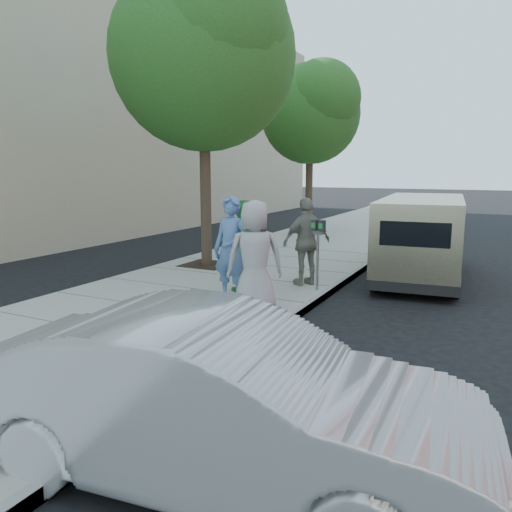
% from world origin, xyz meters
% --- Properties ---
extents(ground, '(120.00, 120.00, 0.00)m').
position_xyz_m(ground, '(0.00, 0.00, 0.00)').
color(ground, black).
rests_on(ground, ground).
extents(sidewalk, '(5.00, 60.00, 0.15)m').
position_xyz_m(sidewalk, '(-1.00, 0.00, 0.07)').
color(sidewalk, gray).
rests_on(sidewalk, ground).
extents(curb_face, '(0.12, 60.00, 0.16)m').
position_xyz_m(curb_face, '(1.44, 0.00, 0.07)').
color(curb_face, gray).
rests_on(curb_face, ground).
extents(tree_near, '(4.62, 4.60, 7.53)m').
position_xyz_m(tree_near, '(-2.25, 2.40, 5.55)').
color(tree_near, black).
rests_on(tree_near, sidewalk).
extents(tree_far, '(3.92, 3.80, 6.49)m').
position_xyz_m(tree_far, '(-2.25, 10.00, 4.88)').
color(tree_far, black).
rests_on(tree_far, sidewalk).
extents(parking_meter, '(0.32, 0.17, 1.47)m').
position_xyz_m(parking_meter, '(1.25, 1.06, 1.22)').
color(parking_meter, gray).
rests_on(parking_meter, sidewalk).
extents(van, '(2.21, 5.44, 1.97)m').
position_xyz_m(van, '(2.89, 3.96, 1.04)').
color(van, tan).
rests_on(van, ground).
extents(sedan, '(4.62, 2.04, 1.48)m').
position_xyz_m(sedan, '(2.64, -5.25, 0.74)').
color(sedan, '#AEB1B5').
rests_on(sedan, ground).
extents(person_officer, '(0.78, 0.55, 2.02)m').
position_xyz_m(person_officer, '(0.11, -0.58, 1.16)').
color(person_officer, '#4F73A9').
rests_on(person_officer, sidewalk).
extents(person_green_shirt, '(1.09, 0.96, 1.88)m').
position_xyz_m(person_green_shirt, '(-0.11, 0.33, 1.09)').
color(person_green_shirt, green).
rests_on(person_green_shirt, sidewalk).
extents(person_gray_shirt, '(1.16, 1.05, 2.00)m').
position_xyz_m(person_gray_shirt, '(0.88, -1.10, 1.15)').
color(person_gray_shirt, '#9C9C9E').
rests_on(person_gray_shirt, sidewalk).
extents(person_striped_polo, '(1.07, 1.16, 1.91)m').
position_xyz_m(person_striped_polo, '(0.88, 1.41, 1.10)').
color(person_striped_polo, gray).
rests_on(person_striped_polo, sidewalk).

